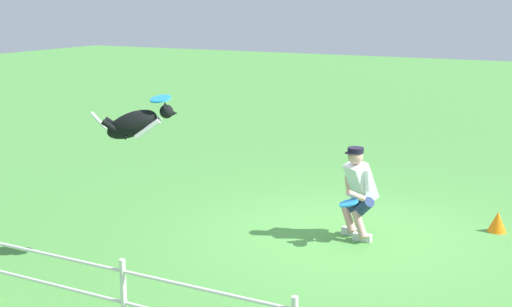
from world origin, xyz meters
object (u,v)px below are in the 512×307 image
object	(u,v)px
frisbee_flying	(161,99)
training_cone	(497,222)
frisbee_held	(349,203)
person	(358,190)
dog	(136,124)

from	to	relation	value
frisbee_flying	training_cone	xyz separation A→B (m)	(-3.61, -3.07, -1.93)
frisbee_flying	frisbee_held	size ratio (longest dim) A/B	0.99
frisbee_held	training_cone	xyz separation A→B (m)	(-1.70, -1.55, -0.46)
person	dog	bearing A→B (deg)	-8.36
dog	training_cone	xyz separation A→B (m)	(-3.88, -3.23, -1.62)
dog	frisbee_held	world-z (taller)	dog
frisbee_flying	frisbee_held	world-z (taller)	frisbee_flying
frisbee_held	dog	bearing A→B (deg)	37.71
person	frisbee_held	distance (m)	0.40
dog	frisbee_flying	xyz separation A→B (m)	(-0.27, -0.16, 0.31)
person	frisbee_flying	size ratio (longest dim) A/B	5.01
person	frisbee_flying	world-z (taller)	frisbee_flying
training_cone	frisbee_held	bearing A→B (deg)	42.22
training_cone	frisbee_flying	bearing A→B (deg)	40.35
person	dog	distance (m)	3.19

